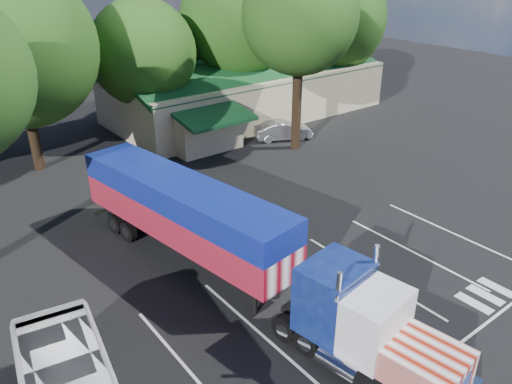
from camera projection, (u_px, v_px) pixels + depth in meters
ground at (238, 243)px, 25.38m from camera, size 120.00×120.00×0.00m
event_hall at (245, 90)px, 44.68m from camera, size 24.20×14.12×5.55m
tree_row_c at (16, 48)px, 30.67m from camera, size 10.00×10.00×13.05m
tree_row_d at (143, 53)px, 37.19m from camera, size 8.00×8.00×10.60m
tree_row_e at (236, 22)px, 41.85m from camera, size 9.60×9.60×12.90m
tree_row_f at (331, 18)px, 46.63m from camera, size 10.40×10.40×13.00m
tree_near_right at (300, 16)px, 33.66m from camera, size 8.00×8.00×13.50m
semi_truck at (222, 234)px, 21.55m from camera, size 5.48×20.27×4.22m
woman at (282, 233)px, 24.84m from camera, size 0.60×0.66×1.51m
bicycle at (254, 218)px, 26.88m from camera, size 1.55×1.79×0.93m
silver_sedan at (283, 130)px, 39.15m from camera, size 4.72×3.30×1.47m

